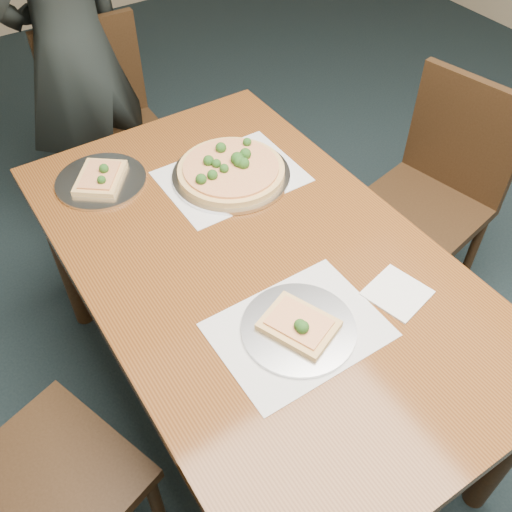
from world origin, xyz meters
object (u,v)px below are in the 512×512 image
chair_far (110,122)px  chair_right (436,187)px  dining_table (256,278)px  slice_plate_far (101,179)px  slice_plate_near (299,327)px  chair_left (9,503)px  diner (72,50)px  pizza_pan (231,171)px

chair_far → chair_right: (0.85, -1.07, 0.00)m
dining_table → slice_plate_far: size_ratio=5.36×
slice_plate_near → chair_far: bearing=86.7°
chair_far → chair_left: same height
chair_far → diner: bearing=147.4°
chair_left → diner: 1.63m
chair_far → diner: diner is taller
chair_left → chair_right: 1.70m
chair_left → slice_plate_near: chair_left is taller
chair_far → diner: 0.33m
pizza_pan → slice_plate_far: 0.40m
chair_far → pizza_pan: (0.09, -0.85, 0.26)m
slice_plate_near → slice_plate_far: size_ratio=1.00×
pizza_pan → slice_plate_near: bearing=-106.2°
chair_right → slice_plate_near: chair_right is taller
dining_table → pizza_pan: bearing=69.6°
chair_far → chair_right: bearing=-50.2°
chair_left → chair_right: bearing=-99.4°
dining_table → chair_far: chair_far is taller
dining_table → slice_plate_near: 0.29m
slice_plate_far → diner: bearing=75.0°
chair_right → slice_plate_far: (-1.11, 0.41, 0.25)m
dining_table → pizza_pan: (0.12, 0.33, 0.12)m
dining_table → slice_plate_near: slice_plate_near is taller
pizza_pan → diner: bearing=100.3°
diner → pizza_pan: diner is taller
dining_table → chair_right: size_ratio=1.65×
chair_left → pizza_pan: chair_left is taller
chair_right → slice_plate_far: size_ratio=3.25×
chair_left → chair_far: bearing=-50.5°
chair_right → pizza_pan: size_ratio=2.46×
chair_left → slice_plate_far: (0.57, 0.69, 0.25)m
diner → chair_left: bearing=37.3°
slice_plate_near → slice_plate_far: slice_plate_near is taller
chair_far → slice_plate_far: (-0.26, -0.66, 0.25)m
chair_right → slice_plate_near: 1.03m
dining_table → slice_plate_far: slice_plate_far is taller
chair_left → slice_plate_near: bearing=-116.6°
chair_far → slice_plate_near: (-0.08, -1.45, 0.25)m
dining_table → chair_left: chair_left is taller
chair_left → pizza_pan: 1.08m
diner → slice_plate_far: diner is taller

